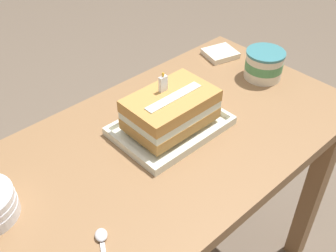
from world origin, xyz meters
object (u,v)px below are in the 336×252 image
at_px(foil_tray, 171,127).
at_px(serving_spoon_near_tray, 102,243).
at_px(ice_cream_tub, 264,64).
at_px(napkin_pile, 220,53).
at_px(birthday_cake, 171,109).

xyz_separation_m(foil_tray, serving_spoon_near_tray, (-0.36, -0.18, -0.00)).
bearing_deg(foil_tray, serving_spoon_near_tray, -153.76).
xyz_separation_m(ice_cream_tub, serving_spoon_near_tray, (-0.77, -0.17, -0.04)).
distance_m(ice_cream_tub, napkin_pile, 0.19).
xyz_separation_m(ice_cream_tub, napkin_pile, (0.00, 0.19, -0.04)).
bearing_deg(serving_spoon_near_tray, ice_cream_tub, 12.43).
height_order(foil_tray, serving_spoon_near_tray, foil_tray).
bearing_deg(ice_cream_tub, napkin_pile, 89.27).
bearing_deg(napkin_pile, foil_tray, -156.54).
relative_size(birthday_cake, napkin_pile, 1.85).
height_order(foil_tray, napkin_pile, foil_tray).
relative_size(birthday_cake, ice_cream_tub, 1.90).
relative_size(ice_cream_tub, serving_spoon_near_tray, 0.83).
bearing_deg(birthday_cake, ice_cream_tub, -1.22).
distance_m(foil_tray, napkin_pile, 0.45).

